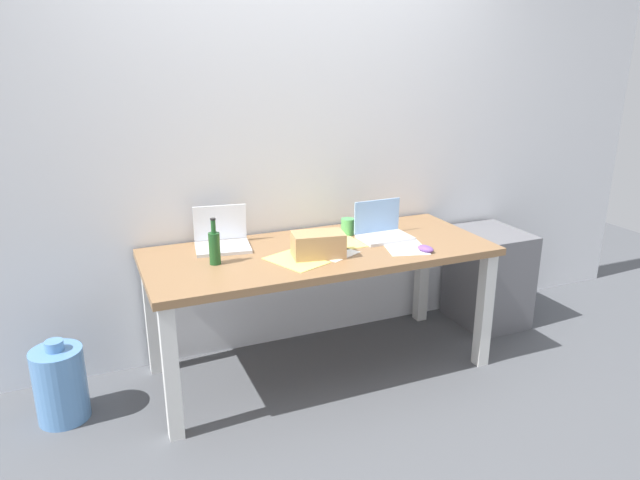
% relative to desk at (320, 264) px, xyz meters
% --- Properties ---
extents(ground_plane, '(8.00, 8.00, 0.00)m').
position_rel_desk_xyz_m(ground_plane, '(0.00, 0.00, -0.64)').
color(ground_plane, '#515459').
extents(back_wall, '(5.20, 0.08, 2.60)m').
position_rel_desk_xyz_m(back_wall, '(0.00, 0.45, 0.66)').
color(back_wall, white).
rests_on(back_wall, ground).
extents(desk, '(1.88, 0.78, 0.72)m').
position_rel_desk_xyz_m(desk, '(0.00, 0.00, 0.00)').
color(desk, olive).
rests_on(desk, ground).
extents(laptop_left, '(0.32, 0.27, 0.22)m').
position_rel_desk_xyz_m(laptop_left, '(-0.48, 0.23, 0.13)').
color(laptop_left, silver).
rests_on(laptop_left, desk).
extents(laptop_right, '(0.29, 0.21, 0.21)m').
position_rel_desk_xyz_m(laptop_right, '(0.41, 0.04, 0.13)').
color(laptop_right, silver).
rests_on(laptop_right, desk).
extents(beer_bottle, '(0.06, 0.06, 0.24)m').
position_rel_desk_xyz_m(beer_bottle, '(-0.58, -0.01, 0.18)').
color(beer_bottle, '#1E5123').
rests_on(beer_bottle, desk).
extents(computer_mouse, '(0.09, 0.11, 0.03)m').
position_rel_desk_xyz_m(computer_mouse, '(0.50, -0.26, 0.10)').
color(computer_mouse, '#724799').
rests_on(computer_mouse, desk).
extents(cardboard_box, '(0.29, 0.20, 0.13)m').
position_rel_desk_xyz_m(cardboard_box, '(-0.06, -0.11, 0.15)').
color(cardboard_box, tan).
rests_on(cardboard_box, desk).
extents(coffee_mug, '(0.08, 0.08, 0.09)m').
position_rel_desk_xyz_m(coffee_mug, '(0.25, 0.18, 0.14)').
color(coffee_mug, '#4C9E56').
rests_on(coffee_mug, desk).
extents(paper_sheet_near_back, '(0.23, 0.31, 0.00)m').
position_rel_desk_xyz_m(paper_sheet_near_back, '(0.14, 0.07, 0.09)').
color(paper_sheet_near_back, '#F4E06B').
rests_on(paper_sheet_near_back, desk).
extents(paper_sheet_center, '(0.32, 0.36, 0.00)m').
position_rel_desk_xyz_m(paper_sheet_center, '(0.02, -0.05, 0.09)').
color(paper_sheet_center, white).
rests_on(paper_sheet_center, desk).
extents(paper_sheet_front_right, '(0.28, 0.34, 0.00)m').
position_rel_desk_xyz_m(paper_sheet_front_right, '(0.44, -0.15, 0.09)').
color(paper_sheet_front_right, white).
rests_on(paper_sheet_front_right, desk).
extents(paper_yellow_folder, '(0.31, 0.35, 0.00)m').
position_rel_desk_xyz_m(paper_yellow_folder, '(-0.19, -0.13, 0.09)').
color(paper_yellow_folder, '#F4E06B').
rests_on(paper_yellow_folder, desk).
extents(water_cooler_jug, '(0.25, 0.25, 0.43)m').
position_rel_desk_xyz_m(water_cooler_jug, '(-1.37, 0.04, -0.45)').
color(water_cooler_jug, '#598CC6').
rests_on(water_cooler_jug, ground).
extents(filing_cabinet, '(0.40, 0.48, 0.63)m').
position_rel_desk_xyz_m(filing_cabinet, '(1.28, 0.14, -0.32)').
color(filing_cabinet, slate).
rests_on(filing_cabinet, ground).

